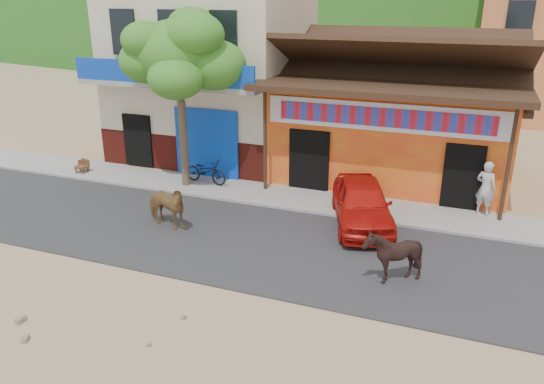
% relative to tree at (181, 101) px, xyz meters
% --- Properties ---
extents(ground, '(120.00, 120.00, 0.00)m').
position_rel_tree_xyz_m(ground, '(4.60, -5.80, -3.12)').
color(ground, '#9E825B').
rests_on(ground, ground).
extents(road, '(60.00, 5.00, 0.04)m').
position_rel_tree_xyz_m(road, '(4.60, -3.30, -3.10)').
color(road, '#28282B').
rests_on(road, ground).
extents(sidewalk, '(60.00, 2.00, 0.12)m').
position_rel_tree_xyz_m(sidewalk, '(4.60, 0.20, -3.06)').
color(sidewalk, gray).
rests_on(sidewalk, ground).
extents(dance_club, '(8.00, 6.00, 3.60)m').
position_rel_tree_xyz_m(dance_club, '(6.60, 4.20, -1.32)').
color(dance_club, orange).
rests_on(dance_club, ground).
extents(cafe_building, '(7.00, 6.00, 7.00)m').
position_rel_tree_xyz_m(cafe_building, '(-0.90, 4.20, 0.38)').
color(cafe_building, beige).
rests_on(cafe_building, ground).
extents(tree, '(3.00, 3.00, 6.00)m').
position_rel_tree_xyz_m(tree, '(0.00, 0.00, 0.00)').
color(tree, '#2D721E').
rests_on(tree, sidewalk).
extents(cow_tan, '(1.69, 1.03, 1.33)m').
position_rel_tree_xyz_m(cow_tan, '(1.20, -3.28, -2.41)').
color(cow_tan, olive).
rests_on(cow_tan, road).
extents(cow_dark, '(1.36, 1.24, 1.35)m').
position_rel_tree_xyz_m(cow_dark, '(7.89, -4.07, -2.40)').
color(cow_dark, black).
rests_on(cow_dark, road).
extents(red_car, '(2.79, 4.26, 1.35)m').
position_rel_tree_xyz_m(red_car, '(6.51, -1.00, -2.41)').
color(red_car, red).
rests_on(red_car, road).
extents(scooter, '(1.75, 0.81, 0.88)m').
position_rel_tree_xyz_m(scooter, '(0.60, 0.39, -2.56)').
color(scooter, black).
rests_on(scooter, sidewalk).
extents(pedestrian, '(0.73, 0.62, 1.70)m').
position_rel_tree_xyz_m(pedestrian, '(9.90, 0.90, -2.15)').
color(pedestrian, '#BDBDBD').
rests_on(pedestrian, sidewalk).
extents(cafe_chair_left, '(0.49, 0.49, 0.88)m').
position_rel_tree_xyz_m(cafe_chair_left, '(-4.40, -0.17, -2.56)').
color(cafe_chair_left, '#4B3019').
rests_on(cafe_chair_left, sidewalk).
extents(cafe_chair_right, '(0.46, 0.46, 0.82)m').
position_rel_tree_xyz_m(cafe_chair_right, '(-4.40, -0.22, -2.59)').
color(cafe_chair_right, '#452317').
rests_on(cafe_chair_right, sidewalk).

